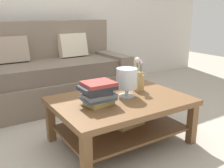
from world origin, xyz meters
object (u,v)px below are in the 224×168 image
(coffee_table, at_px, (121,110))
(glass_hurricane_vase, at_px, (127,79))
(couch, at_px, (51,75))
(flower_pitcher, at_px, (139,79))
(book_stack_main, at_px, (98,93))

(coffee_table, height_order, glass_hurricane_vase, glass_hurricane_vase)
(couch, relative_size, flower_pitcher, 5.82)
(couch, relative_size, book_stack_main, 6.35)
(couch, xyz_separation_m, flower_pitcher, (0.45, -1.30, 0.18))
(coffee_table, xyz_separation_m, flower_pitcher, (0.28, 0.11, 0.23))
(couch, xyz_separation_m, coffee_table, (0.16, -1.41, -0.05))
(coffee_table, relative_size, book_stack_main, 3.88)
(book_stack_main, bearing_deg, glass_hurricane_vase, 8.96)
(coffee_table, height_order, book_stack_main, book_stack_main)
(coffee_table, bearing_deg, flower_pitcher, 21.31)
(couch, distance_m, glass_hurricane_vase, 1.43)
(flower_pitcher, bearing_deg, book_stack_main, -165.12)
(couch, distance_m, flower_pitcher, 1.38)
(flower_pitcher, bearing_deg, couch, 108.91)
(couch, xyz_separation_m, glass_hurricane_vase, (0.24, -1.39, 0.23))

